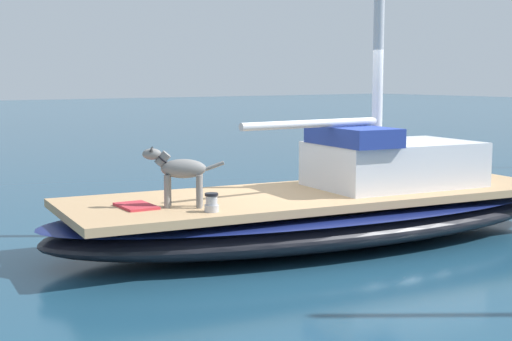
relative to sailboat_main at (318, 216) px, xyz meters
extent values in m
plane|color=navy|center=(0.00, 0.00, -0.34)|extent=(120.00, 120.00, 0.00)
ellipsoid|color=black|center=(0.00, 0.00, -0.06)|extent=(3.56, 7.49, 0.56)
ellipsoid|color=navy|center=(0.00, 0.00, 0.12)|extent=(3.57, 7.53, 0.08)
cube|color=tan|center=(0.00, 0.00, 0.27)|extent=(3.02, 6.86, 0.10)
cylinder|color=silver|center=(0.14, -0.21, 1.22)|extent=(0.10, 2.20, 0.10)
cube|color=silver|center=(0.18, 1.19, 0.62)|extent=(1.72, 2.39, 0.60)
cube|color=navy|center=(0.18, 0.42, 1.04)|extent=(1.42, 0.89, 0.24)
ellipsoid|color=gray|center=(0.00, -2.01, 0.77)|extent=(0.47, 0.55, 0.22)
cylinder|color=gray|center=(-0.05, -2.20, 0.51)|extent=(0.07, 0.07, 0.38)
cylinder|color=gray|center=(-0.16, -2.13, 0.51)|extent=(0.07, 0.07, 0.38)
cylinder|color=gray|center=(0.16, -1.90, 0.51)|extent=(0.07, 0.07, 0.38)
cylinder|color=gray|center=(0.05, -1.83, 0.51)|extent=(0.07, 0.07, 0.38)
cylinder|color=gray|center=(-0.13, -2.21, 0.88)|extent=(0.20, 0.22, 0.19)
ellipsoid|color=gray|center=(-0.20, -2.31, 0.94)|extent=(0.23, 0.26, 0.13)
cone|color=#2A2929|center=(-0.16, -2.33, 1.00)|extent=(0.05, 0.05, 0.06)
cone|color=#2A2929|center=(-0.24, -2.28, 1.00)|extent=(0.05, 0.05, 0.06)
torus|color=black|center=(-0.13, -2.21, 0.88)|extent=(0.18, 0.17, 0.10)
cylinder|color=gray|center=(0.20, -1.72, 0.80)|extent=(0.16, 0.21, 0.12)
cylinder|color=#B7B7BC|center=(0.44, -1.91, 0.36)|extent=(0.16, 0.16, 0.08)
cylinder|color=#B7B7BC|center=(0.44, -1.91, 0.45)|extent=(0.13, 0.13, 0.10)
cylinder|color=black|center=(0.44, -1.91, 0.52)|extent=(0.15, 0.15, 0.03)
cube|color=#C6333D|center=(-0.30, -2.47, 0.34)|extent=(0.58, 0.40, 0.03)
camera|label=1|loc=(7.36, -6.19, 1.82)|focal=52.30mm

